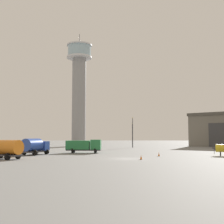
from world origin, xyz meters
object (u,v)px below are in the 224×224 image
at_px(light_post_west, 132,132).
at_px(truck_fuel_tanker_blue, 35,146).
at_px(light_post_east, 133,130).
at_px(control_tower, 79,86).
at_px(traffic_cone_near_right, 159,154).
at_px(truck_fuel_tanker_orange, 5,148).
at_px(truck_box_green, 84,145).
at_px(traffic_cone_mid_apron, 141,157).

bearing_deg(light_post_west, truck_fuel_tanker_blue, -117.26).
bearing_deg(light_post_east, truck_fuel_tanker_blue, -119.62).
bearing_deg(control_tower, light_post_east, -37.66).
relative_size(light_post_east, traffic_cone_near_right, 13.67).
distance_m(truck_fuel_tanker_orange, light_post_west, 53.73).
distance_m(truck_box_green, light_post_east, 30.89).
xyz_separation_m(light_post_west, traffic_cone_mid_apron, (-0.99, -49.28, -4.30)).
xyz_separation_m(traffic_cone_near_right, traffic_cone_mid_apron, (-3.69, -7.70, 0.01)).
relative_size(truck_box_green, light_post_west, 0.94).
xyz_separation_m(light_post_east, traffic_cone_near_right, (2.76, -37.85, -5.16)).
bearing_deg(light_post_east, control_tower, 142.34).
height_order(truck_box_green, traffic_cone_near_right, truck_box_green).
xyz_separation_m(light_post_east, traffic_cone_mid_apron, (-0.93, -45.55, -5.16)).
height_order(control_tower, truck_fuel_tanker_blue, control_tower).
relative_size(truck_fuel_tanker_orange, traffic_cone_near_right, 9.02).
relative_size(truck_fuel_tanker_orange, truck_fuel_tanker_blue, 0.94).
height_order(control_tower, truck_fuel_tanker_orange, control_tower).
relative_size(truck_box_green, light_post_east, 0.78).
bearing_deg(traffic_cone_mid_apron, traffic_cone_near_right, 64.38).
height_order(truck_fuel_tanker_blue, traffic_cone_near_right, truck_fuel_tanker_blue).
xyz_separation_m(control_tower, light_post_east, (18.38, -14.18, -16.00)).
bearing_deg(truck_fuel_tanker_orange, traffic_cone_near_right, -135.86).
distance_m(truck_fuel_tanker_blue, traffic_cone_mid_apron, 21.74).
bearing_deg(traffic_cone_near_right, light_post_east, 94.17).
height_order(truck_fuel_tanker_blue, light_post_east, light_post_east).
xyz_separation_m(control_tower, truck_fuel_tanker_orange, (-3.00, -59.62, -19.89)).
height_order(light_post_east, traffic_cone_near_right, light_post_east).
xyz_separation_m(light_post_west, light_post_east, (-0.06, -3.73, 0.85)).
xyz_separation_m(truck_fuel_tanker_orange, light_post_west, (21.43, 49.17, 3.04)).
relative_size(control_tower, light_post_east, 4.34).
height_order(control_tower, traffic_cone_mid_apron, control_tower).
relative_size(truck_fuel_tanker_blue, traffic_cone_mid_apron, 9.47).
bearing_deg(light_post_east, light_post_west, 89.07).
distance_m(control_tower, truck_box_green, 47.52).
bearing_deg(traffic_cone_near_right, truck_fuel_tanker_blue, 172.80).
bearing_deg(light_post_east, truck_fuel_tanker_orange, -115.19).
relative_size(light_post_west, light_post_east, 0.83).
bearing_deg(truck_fuel_tanker_blue, control_tower, 15.57).
bearing_deg(traffic_cone_near_right, truck_box_green, 146.47).
distance_m(control_tower, truck_fuel_tanker_blue, 53.04).
bearing_deg(traffic_cone_mid_apron, truck_fuel_tanker_orange, 179.69).
xyz_separation_m(control_tower, truck_box_green, (6.87, -42.58, -19.95)).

